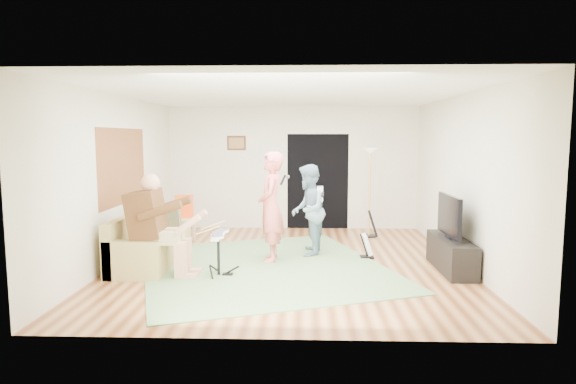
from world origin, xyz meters
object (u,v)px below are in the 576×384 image
object	(u,v)px
drum_kit	(219,257)
guitar_spare	(367,244)
sofa	(146,247)
torchiere_lamp	(370,176)
tv_cabinet	(451,254)
guitarist	(308,210)
singer	(271,207)
dining_chair	(186,224)
television	(449,215)

from	to	relation	value
drum_kit	guitar_spare	distance (m)	2.58
sofa	torchiere_lamp	world-z (taller)	torchiere_lamp
tv_cabinet	guitarist	bearing A→B (deg)	157.72
guitarist	guitar_spare	size ratio (longest dim) A/B	1.92
sofa	singer	size ratio (longest dim) A/B	1.10
sofa	tv_cabinet	xyz separation A→B (m)	(4.79, -0.23, -0.02)
sofa	dining_chair	xyz separation A→B (m)	(0.19, 1.85, 0.05)
tv_cabinet	television	world-z (taller)	television
guitarist	dining_chair	size ratio (longest dim) A/B	1.78
guitarist	guitar_spare	world-z (taller)	guitarist
dining_chair	television	size ratio (longest dim) A/B	0.86
guitar_spare	tv_cabinet	size ratio (longest dim) A/B	0.58
guitarist	dining_chair	distance (m)	2.74
torchiere_lamp	dining_chair	size ratio (longest dim) A/B	2.06
television	guitar_spare	bearing A→B (deg)	147.70
singer	tv_cabinet	xyz separation A→B (m)	(2.79, -0.45, -0.65)
dining_chair	singer	bearing A→B (deg)	-61.66
drum_kit	guitar_spare	world-z (taller)	guitar_spare
singer	dining_chair	bearing A→B (deg)	-133.92
torchiere_lamp	television	world-z (taller)	torchiere_lamp
sofa	dining_chair	distance (m)	1.86
drum_kit	guitar_spare	xyz separation A→B (m)	(2.32, 1.13, -0.05)
drum_kit	dining_chair	bearing A→B (deg)	113.80
guitar_spare	torchiere_lamp	world-z (taller)	torchiere_lamp
drum_kit	torchiere_lamp	world-z (taller)	torchiere_lamp
television	guitarist	bearing A→B (deg)	157.25
torchiere_lamp	drum_kit	bearing A→B (deg)	-131.59
sofa	guitarist	world-z (taller)	guitarist
singer	torchiere_lamp	world-z (taller)	torchiere_lamp
sofa	tv_cabinet	world-z (taller)	sofa
guitarist	torchiere_lamp	distance (m)	2.08
singer	guitarist	xyz separation A→B (m)	(0.61, 0.44, -0.11)
drum_kit	guitar_spare	size ratio (longest dim) A/B	0.81
dining_chair	television	xyz separation A→B (m)	(4.55, -2.08, 0.54)
tv_cabinet	drum_kit	bearing A→B (deg)	-173.15
sofa	dining_chair	bearing A→B (deg)	84.22
singer	television	world-z (taller)	singer
drum_kit	singer	size ratio (longest dim) A/B	0.37
dining_chair	television	bearing A→B (deg)	-44.31
sofa	torchiere_lamp	xyz separation A→B (m)	(3.87, 2.26, 0.98)
drum_kit	guitarist	size ratio (longest dim) A/B	0.42
dining_chair	tv_cabinet	world-z (taller)	dining_chair
drum_kit	dining_chair	size ratio (longest dim) A/B	0.75
singer	guitar_spare	xyz separation A→B (m)	(1.61, 0.26, -0.66)
dining_chair	torchiere_lamp	bearing A→B (deg)	-13.43
guitarist	sofa	bearing A→B (deg)	-70.58
singer	television	size ratio (longest dim) A/B	1.76
singer	guitarist	world-z (taller)	singer
torchiere_lamp	tv_cabinet	distance (m)	2.83
guitar_spare	dining_chair	distance (m)	3.68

